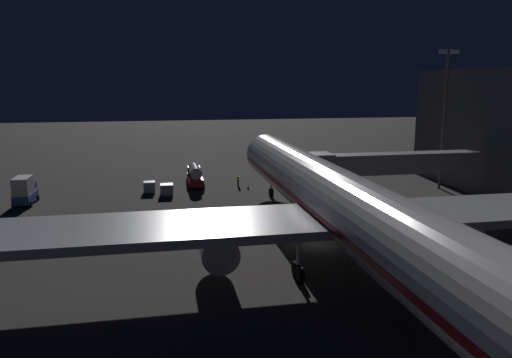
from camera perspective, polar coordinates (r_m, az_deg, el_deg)
ground_plane at (r=47.72m, az=7.17°, el=-7.54°), size 320.00×320.00×0.00m
airliner_at_gate at (r=38.47m, az=11.38°, el=-4.06°), size 56.05×70.49×18.41m
jet_bridge at (r=62.08m, az=14.44°, el=1.75°), size 22.78×3.40×6.95m
apron_floodlight_mast at (r=74.87m, az=21.32°, el=7.52°), size 2.90×0.50×19.89m
ops_van at (r=68.49m, az=-25.61°, el=-1.21°), size 2.36×5.15×3.63m
fuel_tanker at (r=73.72m, az=-7.20°, el=0.50°), size 2.46×6.50×3.15m
baggage_container_near_belt at (r=70.45m, az=-12.44°, el=-0.91°), size 1.60×1.53×1.53m
baggage_container_mid_row at (r=68.26m, az=-10.47°, el=-1.23°), size 1.75×1.79×1.53m
ground_crew_marshaller_fwd at (r=73.05m, az=-2.12°, el=-0.06°), size 0.40×0.40×1.76m
traffic_cone_nose_port at (r=71.76m, az=2.53°, el=-0.84°), size 0.36×0.36×0.55m
traffic_cone_nose_starboard at (r=70.87m, az=-0.93°, el=-0.98°), size 0.36×0.36×0.55m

